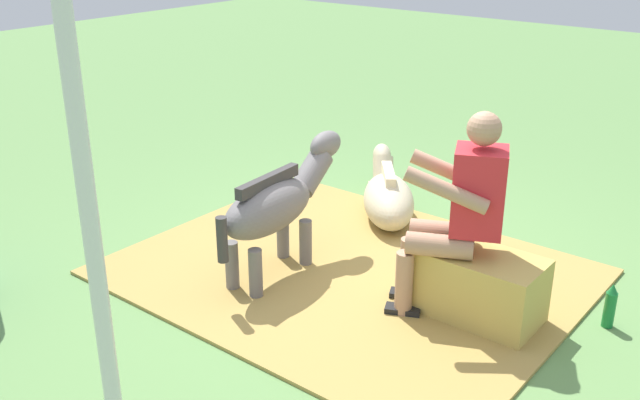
{
  "coord_description": "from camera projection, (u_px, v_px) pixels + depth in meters",
  "views": [
    {
      "loc": [
        -2.57,
        3.69,
        2.39
      ],
      "look_at": [
        0.26,
        0.15,
        0.55
      ],
      "focal_mm": 40.82,
      "sensor_mm": 36.0,
      "label": 1
    }
  ],
  "objects": [
    {
      "name": "soda_bottle",
      "position": [
        610.0,
        306.0,
        4.4
      ],
      "size": [
        0.07,
        0.07,
        0.29
      ],
      "color": "#197233",
      "rests_on": "ground"
    },
    {
      "name": "pony_lying",
      "position": [
        388.0,
        195.0,
        5.94
      ],
      "size": [
        1.05,
        1.22,
        0.42
      ],
      "color": "beige",
      "rests_on": "ground"
    },
    {
      "name": "ground_plane",
      "position": [
        362.0,
        276.0,
        5.06
      ],
      "size": [
        24.0,
        24.0,
        0.0
      ],
      "primitive_type": "plane",
      "color": "#608C4C"
    },
    {
      "name": "person_seated",
      "position": [
        458.0,
        208.0,
        4.32
      ],
      "size": [
        0.72,
        0.58,
        1.32
      ],
      "color": "tan",
      "rests_on": "ground"
    },
    {
      "name": "pony_standing",
      "position": [
        277.0,
        203.0,
        4.9
      ],
      "size": [
        0.38,
        1.35,
        0.88
      ],
      "color": "slate",
      "rests_on": "ground"
    },
    {
      "name": "hay_patch",
      "position": [
        348.0,
        272.0,
        5.08
      ],
      "size": [
        3.02,
        2.44,
        0.02
      ],
      "primitive_type": "cube",
      "color": "#AD8C47",
      "rests_on": "ground"
    },
    {
      "name": "tent_pole_left",
      "position": [
        96.0,
        268.0,
        2.38
      ],
      "size": [
        0.06,
        0.06,
        2.58
      ],
      "primitive_type": "cylinder",
      "color": "silver",
      "rests_on": "ground"
    },
    {
      "name": "hay_bale",
      "position": [
        478.0,
        287.0,
        4.46
      ],
      "size": [
        0.76,
        0.42,
        0.44
      ],
      "primitive_type": "cube",
      "color": "tan",
      "rests_on": "ground"
    }
  ]
}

